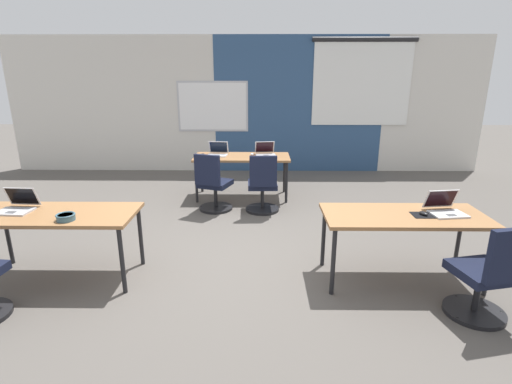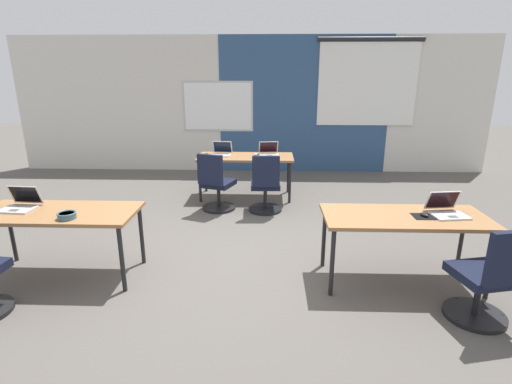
# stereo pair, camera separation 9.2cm
# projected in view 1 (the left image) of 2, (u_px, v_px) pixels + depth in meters

# --- Properties ---
(ground_plane) EXTENTS (24.00, 24.00, 0.00)m
(ground_plane) POSITION_uv_depth(u_px,v_px,m) (234.00, 252.00, 4.69)
(ground_plane) COLOR #56514C
(back_wall_assembly) EXTENTS (10.00, 0.27, 2.80)m
(back_wall_assembly) POSITION_uv_depth(u_px,v_px,m) (248.00, 105.00, 8.29)
(back_wall_assembly) COLOR silver
(back_wall_assembly) RESTS_ON ground
(desk_near_left) EXTENTS (1.60, 0.70, 0.72)m
(desk_near_left) POSITION_uv_depth(u_px,v_px,m) (56.00, 218.00, 3.94)
(desk_near_left) COLOR olive
(desk_near_left) RESTS_ON ground
(desk_near_right) EXTENTS (1.60, 0.70, 0.72)m
(desk_near_right) POSITION_uv_depth(u_px,v_px,m) (404.00, 220.00, 3.90)
(desk_near_right) COLOR olive
(desk_near_right) RESTS_ON ground
(desk_far_center) EXTENTS (1.60, 0.70, 0.72)m
(desk_far_center) POSITION_uv_depth(u_px,v_px,m) (242.00, 160.00, 6.60)
(desk_far_center) COLOR olive
(desk_far_center) RESTS_ON ground
(laptop_near_left_end) EXTENTS (0.35, 0.34, 0.22)m
(laptop_near_left_end) POSITION_uv_depth(u_px,v_px,m) (17.00, 206.00, 3.97)
(laptop_near_left_end) COLOR #B7B7BC
(laptop_near_left_end) RESTS_ON desk_near_left
(laptop_near_right_end) EXTENTS (0.37, 0.36, 0.22)m
(laptop_near_right_end) POSITION_uv_depth(u_px,v_px,m) (445.00, 209.00, 3.90)
(laptop_near_right_end) COLOR silver
(laptop_near_right_end) RESTS_ON desk_near_right
(mousepad_near_right_end) EXTENTS (0.22, 0.19, 0.00)m
(mousepad_near_right_end) POSITION_uv_depth(u_px,v_px,m) (423.00, 215.00, 3.85)
(mousepad_near_right_end) COLOR black
(mousepad_near_right_end) RESTS_ON desk_near_right
(mouse_near_right_end) EXTENTS (0.09, 0.11, 0.03)m
(mouse_near_right_end) POSITION_uv_depth(u_px,v_px,m) (424.00, 213.00, 3.85)
(mouse_near_right_end) COLOR black
(mouse_near_right_end) RESTS_ON mousepad_near_right_end
(chair_near_right_end) EXTENTS (0.52, 0.58, 0.92)m
(chair_near_right_end) POSITION_uv_depth(u_px,v_px,m) (487.00, 280.00, 3.32)
(chair_near_right_end) COLOR black
(chair_near_right_end) RESTS_ON ground
(laptop_far_right) EXTENTS (0.36, 0.35, 0.22)m
(laptop_far_right) POSITION_uv_depth(u_px,v_px,m) (265.00, 152.00, 6.64)
(laptop_far_right) COLOR #B7B7BC
(laptop_far_right) RESTS_ON desk_far_center
(mouse_far_right) EXTENTS (0.06, 0.10, 0.03)m
(mouse_far_right) POSITION_uv_depth(u_px,v_px,m) (252.00, 154.00, 6.66)
(mouse_far_right) COLOR silver
(mouse_far_right) RESTS_ON desk_far_center
(chair_far_right) EXTENTS (0.52, 0.55, 0.92)m
(chair_far_right) POSITION_uv_depth(u_px,v_px,m) (263.00, 189.00, 5.95)
(chair_far_right) COLOR black
(chair_far_right) RESTS_ON ground
(laptop_far_left) EXTENTS (0.36, 0.34, 0.23)m
(laptop_far_left) POSITION_uv_depth(u_px,v_px,m) (218.00, 152.00, 6.63)
(laptop_far_left) COLOR silver
(laptop_far_left) RESTS_ON desk_far_center
(mousepad_far_left) EXTENTS (0.22, 0.19, 0.00)m
(mousepad_far_left) POSITION_uv_depth(u_px,v_px,m) (202.00, 156.00, 6.61)
(mousepad_far_left) COLOR navy
(mousepad_far_left) RESTS_ON desk_far_center
(mouse_far_left) EXTENTS (0.09, 0.11, 0.03)m
(mouse_far_left) POSITION_uv_depth(u_px,v_px,m) (202.00, 154.00, 6.60)
(mouse_far_left) COLOR black
(mouse_far_left) RESTS_ON mousepad_far_left
(chair_far_left) EXTENTS (0.56, 0.61, 0.92)m
(chair_far_left) POSITION_uv_depth(u_px,v_px,m) (213.00, 187.00, 6.01)
(chair_far_left) COLOR black
(chair_far_left) RESTS_ON ground
(snack_bowl) EXTENTS (0.18, 0.18, 0.06)m
(snack_bowl) POSITION_uv_depth(u_px,v_px,m) (66.00, 217.00, 3.72)
(snack_bowl) COLOR #3D6070
(snack_bowl) RESTS_ON desk_near_left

